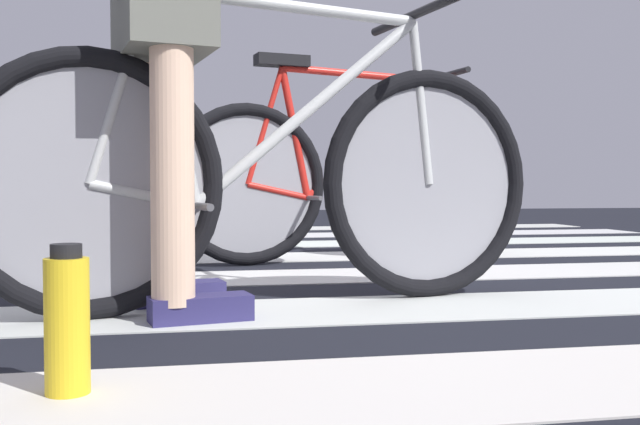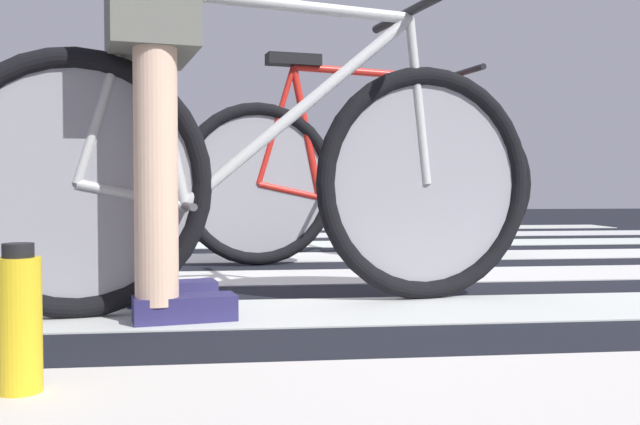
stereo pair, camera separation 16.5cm
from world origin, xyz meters
name	(u,v)px [view 2 (the right image)]	position (x,y,z in m)	size (l,w,h in m)	color
ground	(331,268)	(0.00, 0.00, 0.01)	(18.00, 14.00, 0.02)	black
crosswalk_markings	(336,265)	(0.02, 0.01, 0.02)	(5.42, 5.75, 0.00)	beige
bicycle_1_of_2	(264,174)	(-0.34, -1.04, 0.41)	(1.71, 0.56, 0.93)	black
cyclist_1_of_2	(152,82)	(-0.64, -1.11, 0.65)	(0.38, 0.45, 0.98)	beige
bicycle_2_of_2	(366,178)	(0.18, 0.16, 0.41)	(1.72, 0.55, 0.93)	black
water_bottle	(19,322)	(-0.78, -1.84, 0.14)	(0.07, 0.07, 0.26)	gold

